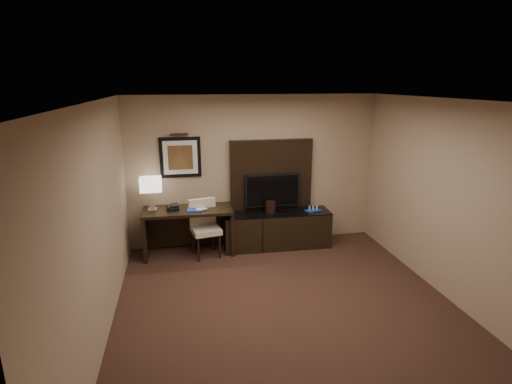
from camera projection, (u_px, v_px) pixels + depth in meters
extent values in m
cube|color=#351E18|center=(290.00, 313.00, 5.21)|extent=(4.50, 5.00, 0.01)
cube|color=silver|center=(295.00, 101.00, 4.49)|extent=(4.50, 5.00, 0.01)
cube|color=tan|center=(254.00, 171.00, 7.21)|extent=(4.50, 0.01, 2.70)
cube|color=tan|center=(403.00, 342.00, 2.48)|extent=(4.50, 0.01, 2.70)
cube|color=tan|center=(97.00, 227.00, 4.44)|extent=(0.01, 5.00, 2.70)
cube|color=tan|center=(457.00, 204.00, 5.26)|extent=(0.01, 5.00, 2.70)
cube|color=black|center=(189.00, 231.00, 6.91)|extent=(1.53, 0.69, 0.81)
cube|color=black|center=(277.00, 229.00, 7.22)|extent=(1.92, 0.58, 0.66)
cube|color=black|center=(271.00, 175.00, 7.23)|extent=(1.50, 0.12, 1.30)
cube|color=black|center=(272.00, 190.00, 7.20)|extent=(1.00, 0.08, 0.60)
cube|color=black|center=(180.00, 157.00, 6.87)|extent=(0.70, 0.04, 0.70)
cylinder|color=#422A15|center=(179.00, 134.00, 6.73)|extent=(0.04, 0.04, 0.30)
cube|color=#1A41AD|center=(195.00, 209.00, 6.79)|extent=(0.28, 0.35, 0.02)
imported|color=beige|center=(195.00, 203.00, 6.73)|extent=(0.17, 0.08, 0.24)
cylinder|color=white|center=(209.00, 202.00, 6.91)|extent=(0.06, 0.06, 0.17)
cylinder|color=black|center=(270.00, 207.00, 7.09)|extent=(0.23, 0.23, 0.21)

